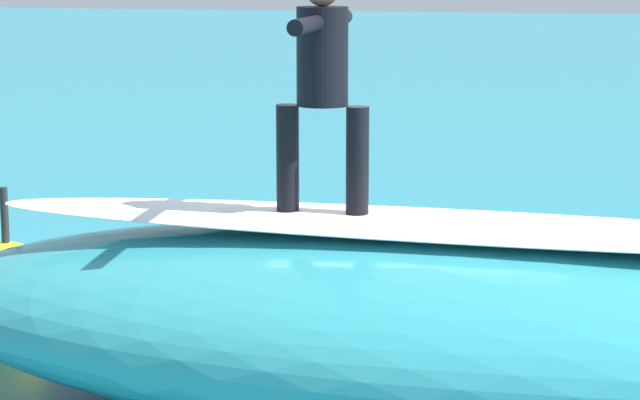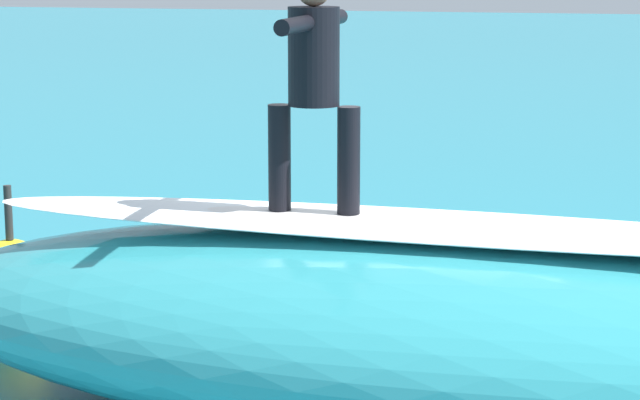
% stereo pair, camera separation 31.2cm
% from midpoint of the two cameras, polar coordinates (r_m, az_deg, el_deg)
% --- Properties ---
extents(ground_plane, '(120.00, 120.00, 0.00)m').
position_cam_midpoint_polar(ground_plane, '(10.40, 5.58, -6.10)').
color(ground_plane, teal).
extents(wave_crest, '(7.68, 3.02, 1.30)m').
position_cam_midpoint_polar(wave_crest, '(8.31, 6.81, -5.89)').
color(wave_crest, teal).
rests_on(wave_crest, ground_plane).
extents(wave_foam_lip, '(6.51, 1.11, 0.08)m').
position_cam_midpoint_polar(wave_foam_lip, '(8.14, 6.93, -1.24)').
color(wave_foam_lip, white).
rests_on(wave_foam_lip, wave_crest).
extents(surfboard_riding, '(1.99, 0.56, 0.09)m').
position_cam_midpoint_polar(surfboard_riding, '(8.32, 0.79, -0.84)').
color(surfboard_riding, silver).
rests_on(surfboard_riding, wave_crest).
extents(surfer_riding, '(0.63, 1.50, 1.58)m').
position_cam_midpoint_polar(surfer_riding, '(8.17, 0.81, 5.79)').
color(surfer_riding, black).
rests_on(surfer_riding, surfboard_riding).
extents(surfboard_paddling, '(1.03, 2.41, 0.08)m').
position_cam_midpoint_polar(surfboard_paddling, '(12.12, 0.93, -3.34)').
color(surfboard_paddling, '#EAE5C6').
rests_on(surfboard_paddling, ground_plane).
extents(surfer_paddling, '(0.59, 1.69, 0.30)m').
position_cam_midpoint_polar(surfer_paddling, '(12.19, 1.20, -2.44)').
color(surfer_paddling, black).
rests_on(surfer_paddling, surfboard_paddling).
extents(buoy_marker, '(0.68, 0.68, 1.15)m').
position_cam_midpoint_polar(buoy_marker, '(11.02, -13.21, -3.50)').
color(buoy_marker, yellow).
rests_on(buoy_marker, ground_plane).
extents(foam_patch_near, '(0.77, 0.61, 0.14)m').
position_cam_midpoint_polar(foam_patch_near, '(12.96, -4.48, -2.28)').
color(foam_patch_near, white).
rests_on(foam_patch_near, ground_plane).
extents(foam_patch_mid, '(1.31, 1.29, 0.16)m').
position_cam_midpoint_polar(foam_patch_mid, '(11.49, 1.46, -3.95)').
color(foam_patch_mid, white).
rests_on(foam_patch_mid, ground_plane).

